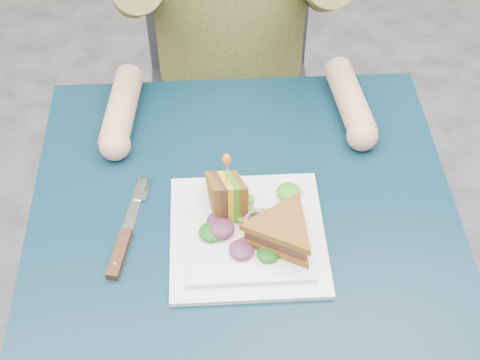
{
  "coord_description": "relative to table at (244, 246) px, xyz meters",
  "views": [
    {
      "loc": [
        -0.05,
        -0.71,
        1.64
      ],
      "look_at": [
        -0.01,
        0.01,
        0.82
      ],
      "focal_mm": 50.0,
      "sensor_mm": 36.0,
      "label": 1
    }
  ],
  "objects": [
    {
      "name": "onion_ring",
      "position": [
        0.02,
        -0.03,
        0.11
      ],
      "size": [
        0.04,
        0.04,
        0.02
      ],
      "primitive_type": "torus",
      "rotation": [
        0.44,
        0.0,
        0.0
      ],
      "color": "#9E4C7A",
      "rests_on": "plate"
    },
    {
      "name": "toothpick_frill",
      "position": [
        -0.03,
        0.01,
        0.23
      ],
      "size": [
        0.01,
        0.01,
        0.02
      ],
      "primitive_type": "ellipsoid",
      "color": "orange",
      "rests_on": "sandwich_upright"
    },
    {
      "name": "table",
      "position": [
        0.0,
        0.0,
        0.0
      ],
      "size": [
        0.75,
        0.75,
        0.73
      ],
      "color": "#08202E",
      "rests_on": "ground"
    },
    {
      "name": "sandwich_upright",
      "position": [
        -0.03,
        0.01,
        0.13
      ],
      "size": [
        0.08,
        0.12,
        0.12
      ],
      "color": "brown",
      "rests_on": "plate"
    },
    {
      "name": "toothpick",
      "position": [
        -0.03,
        0.01,
        0.2
      ],
      "size": [
        0.01,
        0.01,
        0.06
      ],
      "primitive_type": "cylinder",
      "rotation": [
        0.14,
        0.07,
        0.0
      ],
      "color": "tan",
      "rests_on": "sandwich_upright"
    },
    {
      "name": "sandwich_flat",
      "position": [
        0.06,
        -0.06,
        0.12
      ],
      "size": [
        0.19,
        0.19,
        0.05
      ],
      "color": "brown",
      "rests_on": "plate"
    },
    {
      "name": "knife",
      "position": [
        -0.21,
        -0.05,
        0.09
      ],
      "size": [
        0.06,
        0.22,
        0.02
      ],
      "color": "silver",
      "rests_on": "table"
    },
    {
      "name": "chair",
      "position": [
        0.0,
        0.65,
        -0.11
      ],
      "size": [
        0.42,
        0.4,
        0.93
      ],
      "color": "#47474C",
      "rests_on": "ground"
    },
    {
      "name": "plate",
      "position": [
        0.0,
        -0.04,
        0.09
      ],
      "size": [
        0.26,
        0.26,
        0.02
      ],
      "color": "white",
      "rests_on": "table"
    },
    {
      "name": "lettuce_spill",
      "position": [
        0.01,
        -0.03,
        0.11
      ],
      "size": [
        0.15,
        0.13,
        0.02
      ],
      "primitive_type": null,
      "color": "#337A14",
      "rests_on": "plate"
    },
    {
      "name": "fork",
      "position": [
        -0.19,
        0.01,
        0.08
      ],
      "size": [
        0.05,
        0.18,
        0.01
      ],
      "color": "silver",
      "rests_on": "table"
    }
  ]
}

